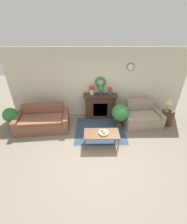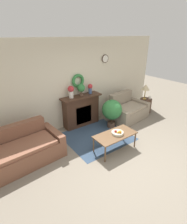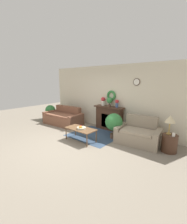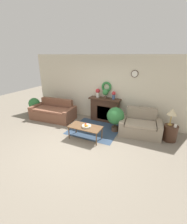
{
  "view_description": "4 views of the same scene",
  "coord_description": "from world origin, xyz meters",
  "px_view_note": "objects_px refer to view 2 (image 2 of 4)",
  "views": [
    {
      "loc": [
        -0.2,
        -3.03,
        3.42
      ],
      "look_at": [
        -0.13,
        1.54,
        0.66
      ],
      "focal_mm": 24.0,
      "sensor_mm": 36.0,
      "label": 1
    },
    {
      "loc": [
        -2.55,
        -2.15,
        2.78
      ],
      "look_at": [
        -0.06,
        1.31,
        0.86
      ],
      "focal_mm": 28.0,
      "sensor_mm": 36.0,
      "label": 2
    },
    {
      "loc": [
        3.63,
        -2.88,
        2.1
      ],
      "look_at": [
        0.07,
        1.34,
        0.91
      ],
      "focal_mm": 24.0,
      "sensor_mm": 36.0,
      "label": 3
    },
    {
      "loc": [
        2.25,
        -3.31,
        2.68
      ],
      "look_at": [
        0.13,
        1.21,
        0.77
      ],
      "focal_mm": 24.0,
      "sensor_mm": 36.0,
      "label": 4
    }
  ],
  "objects_px": {
    "couch_left": "(20,151)",
    "mug": "(150,98)",
    "coffee_table": "(115,136)",
    "fireplace": "(81,110)",
    "loveseat_right": "(127,110)",
    "vase_on_mantel_right": "(90,88)",
    "potted_plant_on_mantel": "(81,88)",
    "vase_on_mantel_left": "(71,91)",
    "potted_plant_floor_by_loveseat": "(112,110)",
    "fruit_bowl": "(118,133)",
    "table_lamp": "(146,87)",
    "side_table_by_loveseat": "(145,105)"
  },
  "relations": [
    {
      "from": "loveseat_right",
      "to": "couch_left",
      "type": "bearing_deg",
      "value": 176.06
    },
    {
      "from": "fruit_bowl",
      "to": "vase_on_mantel_left",
      "type": "distance_m",
      "value": 1.89
    },
    {
      "from": "fireplace",
      "to": "loveseat_right",
      "type": "distance_m",
      "value": 1.67
    },
    {
      "from": "vase_on_mantel_left",
      "to": "coffee_table",
      "type": "bearing_deg",
      "value": -80.17
    },
    {
      "from": "fireplace",
      "to": "vase_on_mantel_left",
      "type": "bearing_deg",
      "value": 179.02
    },
    {
      "from": "couch_left",
      "to": "potted_plant_floor_by_loveseat",
      "type": "distance_m",
      "value": 2.85
    },
    {
      "from": "fireplace",
      "to": "vase_on_mantel_right",
      "type": "bearing_deg",
      "value": 0.89
    },
    {
      "from": "vase_on_mantel_left",
      "to": "vase_on_mantel_right",
      "type": "bearing_deg",
      "value": 0.0
    },
    {
      "from": "loveseat_right",
      "to": "vase_on_mantel_right",
      "type": "relative_size",
      "value": 4.73
    },
    {
      "from": "table_lamp",
      "to": "vase_on_mantel_right",
      "type": "xyz_separation_m",
      "value": [
        -2.12,
        0.52,
        0.22
      ]
    },
    {
      "from": "couch_left",
      "to": "vase_on_mantel_left",
      "type": "height_order",
      "value": "vase_on_mantel_left"
    },
    {
      "from": "fruit_bowl",
      "to": "side_table_by_loveseat",
      "type": "xyz_separation_m",
      "value": [
        2.52,
        1.14,
        -0.23
      ]
    },
    {
      "from": "couch_left",
      "to": "mug",
      "type": "bearing_deg",
      "value": -3.49
    },
    {
      "from": "mug",
      "to": "vase_on_mantel_right",
      "type": "bearing_deg",
      "value": 164.24
    },
    {
      "from": "side_table_by_loveseat",
      "to": "vase_on_mantel_left",
      "type": "xyz_separation_m",
      "value": [
        -2.87,
        0.57,
        0.96
      ]
    },
    {
      "from": "vase_on_mantel_left",
      "to": "potted_plant_floor_by_loveseat",
      "type": "bearing_deg",
      "value": -34.87
    },
    {
      "from": "fireplace",
      "to": "vase_on_mantel_left",
      "type": "xyz_separation_m",
      "value": [
        -0.33,
        0.01,
        0.71
      ]
    },
    {
      "from": "fireplace",
      "to": "vase_on_mantel_right",
      "type": "relative_size",
      "value": 4.16
    },
    {
      "from": "fruit_bowl",
      "to": "table_lamp",
      "type": "xyz_separation_m",
      "value": [
        2.47,
        1.18,
        0.48
      ]
    },
    {
      "from": "loveseat_right",
      "to": "mug",
      "type": "relative_size",
      "value": 15.09
    },
    {
      "from": "coffee_table",
      "to": "vase_on_mantel_left",
      "type": "xyz_separation_m",
      "value": [
        -0.29,
        1.68,
        0.81
      ]
    },
    {
      "from": "vase_on_mantel_right",
      "to": "potted_plant_floor_by_loveseat",
      "type": "distance_m",
      "value": 0.99
    },
    {
      "from": "coffee_table",
      "to": "mug",
      "type": "xyz_separation_m",
      "value": [
        2.68,
        1.04,
        0.17
      ]
    },
    {
      "from": "vase_on_mantel_left",
      "to": "vase_on_mantel_right",
      "type": "height_order",
      "value": "vase_on_mantel_left"
    },
    {
      "from": "fireplace",
      "to": "side_table_by_loveseat",
      "type": "distance_m",
      "value": 2.61
    },
    {
      "from": "coffee_table",
      "to": "potted_plant_on_mantel",
      "type": "distance_m",
      "value": 1.86
    },
    {
      "from": "fruit_bowl",
      "to": "mug",
      "type": "relative_size",
      "value": 3.07
    },
    {
      "from": "coffee_table",
      "to": "vase_on_mantel_right",
      "type": "distance_m",
      "value": 1.9
    },
    {
      "from": "vase_on_mantel_left",
      "to": "vase_on_mantel_right",
      "type": "xyz_separation_m",
      "value": [
        0.69,
        0.0,
        -0.03
      ]
    },
    {
      "from": "coffee_table",
      "to": "fruit_bowl",
      "type": "distance_m",
      "value": 0.1
    },
    {
      "from": "table_lamp",
      "to": "fruit_bowl",
      "type": "bearing_deg",
      "value": -154.34
    },
    {
      "from": "fireplace",
      "to": "side_table_by_loveseat",
      "type": "xyz_separation_m",
      "value": [
        2.54,
        -0.56,
        -0.25
      ]
    },
    {
      "from": "vase_on_mantel_right",
      "to": "potted_plant_on_mantel",
      "type": "bearing_deg",
      "value": -176.7
    },
    {
      "from": "coffee_table",
      "to": "potted_plant_on_mantel",
      "type": "xyz_separation_m",
      "value": [
        0.05,
        1.66,
        0.83
      ]
    },
    {
      "from": "fireplace",
      "to": "potted_plant_floor_by_loveseat",
      "type": "bearing_deg",
      "value": -45.6
    },
    {
      "from": "coffee_table",
      "to": "fruit_bowl",
      "type": "xyz_separation_m",
      "value": [
        0.06,
        -0.02,
        0.08
      ]
    },
    {
      "from": "couch_left",
      "to": "coffee_table",
      "type": "relative_size",
      "value": 1.78
    },
    {
      "from": "loveseat_right",
      "to": "table_lamp",
      "type": "bearing_deg",
      "value": -6.26
    },
    {
      "from": "side_table_by_loveseat",
      "to": "vase_on_mantel_right",
      "type": "distance_m",
      "value": 2.43
    },
    {
      "from": "fruit_bowl",
      "to": "vase_on_mantel_left",
      "type": "xyz_separation_m",
      "value": [
        -0.35,
        1.71,
        0.73
      ]
    },
    {
      "from": "fireplace",
      "to": "potted_plant_floor_by_loveseat",
      "type": "xyz_separation_m",
      "value": [
        0.69,
        -0.71,
        0.08
      ]
    },
    {
      "from": "couch_left",
      "to": "fruit_bowl",
      "type": "xyz_separation_m",
      "value": [
        2.16,
        -0.96,
        0.2
      ]
    },
    {
      "from": "fireplace",
      "to": "couch_left",
      "type": "distance_m",
      "value": 2.27
    },
    {
      "from": "couch_left",
      "to": "fruit_bowl",
      "type": "relative_size",
      "value": 6.4
    },
    {
      "from": "coffee_table",
      "to": "fireplace",
      "type": "bearing_deg",
      "value": 88.65
    },
    {
      "from": "vase_on_mantel_left",
      "to": "fireplace",
      "type": "bearing_deg",
      "value": -0.98
    },
    {
      "from": "mug",
      "to": "side_table_by_loveseat",
      "type": "bearing_deg",
      "value": 142.13
    },
    {
      "from": "couch_left",
      "to": "table_lamp",
      "type": "xyz_separation_m",
      "value": [
        4.62,
        0.23,
        0.67
      ]
    },
    {
      "from": "couch_left",
      "to": "coffee_table",
      "type": "bearing_deg",
      "value": -28.74
    },
    {
      "from": "fireplace",
      "to": "vase_on_mantel_right",
      "type": "distance_m",
      "value": 0.77
    }
  ]
}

